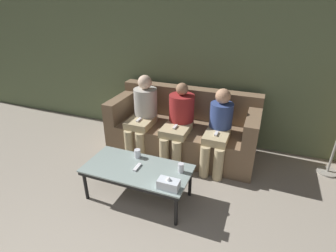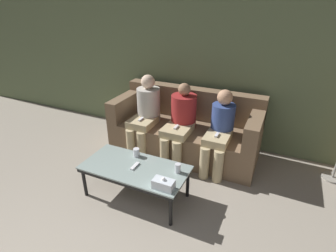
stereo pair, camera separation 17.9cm
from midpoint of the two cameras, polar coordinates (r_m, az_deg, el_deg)
wall_back at (r=4.14m, az=8.22°, el=13.95°), size 12.00×0.06×2.60m
couch at (r=3.99m, az=5.17°, el=-0.99°), size 2.16×0.89×0.93m
coffee_table at (r=3.06m, az=-5.50°, el=-9.47°), size 1.22×0.59×0.42m
cup_near_left at (r=3.20m, az=-5.31°, el=-5.78°), size 0.07×0.07×0.10m
cup_near_right at (r=2.91m, az=3.91°, el=-9.17°), size 0.06×0.06×0.11m
tissue_box at (r=2.69m, az=0.96°, el=-12.55°), size 0.22×0.12×0.13m
game_remote at (r=3.03m, az=-5.54°, el=-8.70°), size 0.04×0.15×0.02m
seated_person_left_end at (r=3.90m, az=-3.54°, el=3.16°), size 0.35×0.65×1.17m
seated_person_mid_left at (r=3.69m, az=4.17°, el=1.31°), size 0.36×0.70×1.11m
seated_person_mid_right at (r=3.55m, az=12.65°, el=-0.67°), size 0.31×0.66×1.10m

